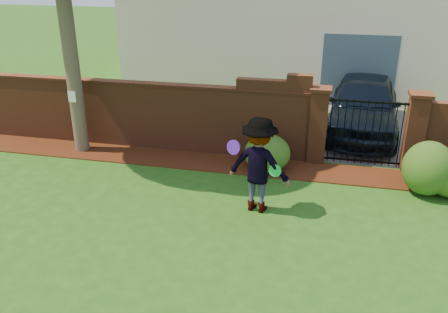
% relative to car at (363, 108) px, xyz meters
% --- Properties ---
extents(ground, '(80.00, 80.00, 0.01)m').
position_rel_car_xyz_m(ground, '(-3.57, -6.18, -0.82)').
color(ground, '#235214').
rests_on(ground, ground).
extents(mulch_bed, '(11.10, 1.08, 0.03)m').
position_rel_car_xyz_m(mulch_bed, '(-4.52, -2.84, -0.80)').
color(mulch_bed, '#3A180A').
rests_on(mulch_bed, ground).
extents(brick_wall, '(8.70, 0.31, 2.16)m').
position_rel_car_xyz_m(brick_wall, '(-5.58, -2.18, 0.11)').
color(brick_wall, brown).
rests_on(brick_wall, ground).
extents(pillar_left, '(0.50, 0.50, 1.88)m').
position_rel_car_xyz_m(pillar_left, '(-1.17, -2.18, 0.14)').
color(pillar_left, brown).
rests_on(pillar_left, ground).
extents(pillar_right, '(0.50, 0.50, 1.88)m').
position_rel_car_xyz_m(pillar_right, '(1.03, -2.18, 0.14)').
color(pillar_right, brown).
rests_on(pillar_right, ground).
extents(iron_gate, '(1.78, 0.03, 1.60)m').
position_rel_car_xyz_m(iron_gate, '(-0.07, -2.18, 0.04)').
color(iron_gate, black).
rests_on(iron_gate, ground).
extents(driveway, '(3.20, 8.00, 0.01)m').
position_rel_car_xyz_m(driveway, '(-0.07, 1.82, -0.81)').
color(driveway, '#65625E').
rests_on(driveway, ground).
extents(house, '(12.40, 6.40, 6.30)m').
position_rel_car_xyz_m(house, '(-2.57, 5.82, 2.35)').
color(house, beige).
rests_on(house, ground).
extents(car, '(2.31, 4.92, 1.63)m').
position_rel_car_xyz_m(car, '(0.00, 0.00, 0.00)').
color(car, black).
rests_on(car, ground).
extents(paper_notice, '(0.20, 0.01, 0.28)m').
position_rel_car_xyz_m(paper_notice, '(-7.17, -2.97, 0.69)').
color(paper_notice, white).
rests_on(paper_notice, tree).
extents(shrub_left, '(1.08, 1.08, 0.89)m').
position_rel_car_xyz_m(shrub_left, '(-2.27, -2.97, -0.37)').
color(shrub_left, '#225218').
rests_on(shrub_left, ground).
extents(shrub_middle, '(1.07, 1.07, 1.17)m').
position_rel_car_xyz_m(shrub_middle, '(1.18, -3.39, -0.23)').
color(shrub_middle, '#225218').
rests_on(shrub_middle, ground).
extents(man, '(1.36, 0.95, 1.93)m').
position_rel_car_xyz_m(man, '(-2.21, -4.88, 0.15)').
color(man, gray).
rests_on(man, ground).
extents(frisbee_purple, '(0.30, 0.18, 0.29)m').
position_rel_car_xyz_m(frisbee_purple, '(-2.69, -4.92, 0.51)').
color(frisbee_purple, '#521BAB').
rests_on(frisbee_purple, man).
extents(frisbee_green, '(0.25, 0.10, 0.24)m').
position_rel_car_xyz_m(frisbee_green, '(-1.86, -5.06, 0.17)').
color(frisbee_green, green).
rests_on(frisbee_green, man).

